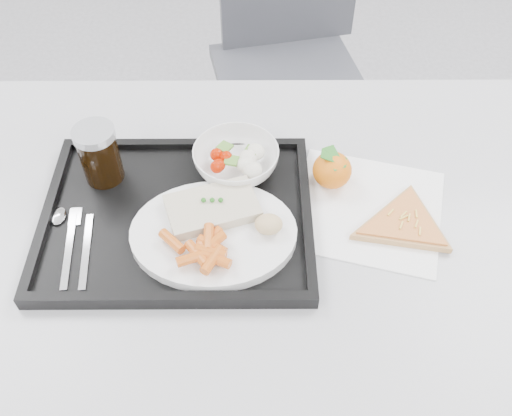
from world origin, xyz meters
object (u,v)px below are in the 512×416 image
at_px(dinner_plate, 214,233).
at_px(tangerine, 332,170).
at_px(salad_bowl, 236,160).
at_px(cola_glass, 99,153).
at_px(tray, 178,216).
at_px(pizza_slice, 404,224).
at_px(table, 246,248).
at_px(chair, 290,40).

distance_m(dinner_plate, tangerine, 0.24).
height_order(salad_bowl, cola_glass, cola_glass).
height_order(tray, cola_glass, cola_glass).
bearing_deg(pizza_slice, table, 178.47).
relative_size(tray, dinner_plate, 1.67).
bearing_deg(salad_bowl, table, -81.35).
bearing_deg(cola_glass, dinner_plate, -34.74).
distance_m(cola_glass, pizza_slice, 0.53).
bearing_deg(chair, table, -97.86).
bearing_deg(tangerine, salad_bowl, 172.30).
xyz_separation_m(dinner_plate, salad_bowl, (0.03, 0.15, 0.01)).
distance_m(table, cola_glass, 0.30).
relative_size(table, dinner_plate, 4.44).
xyz_separation_m(table, cola_glass, (-0.25, 0.10, 0.14)).
bearing_deg(table, salad_bowl, 98.65).
xyz_separation_m(table, dinner_plate, (-0.05, -0.04, 0.09)).
height_order(tray, dinner_plate, dinner_plate).
bearing_deg(tray, pizza_slice, -2.80).
height_order(salad_bowl, pizza_slice, salad_bowl).
distance_m(tray, tangerine, 0.28).
distance_m(table, tangerine, 0.21).
bearing_deg(cola_glass, salad_bowl, 3.90).
bearing_deg(tangerine, pizza_slice, -41.84).
relative_size(salad_bowl, pizza_slice, 0.62).
height_order(dinner_plate, cola_glass, cola_glass).
xyz_separation_m(chair, cola_glass, (-0.37, -0.78, 0.28)).
height_order(cola_glass, pizza_slice, cola_glass).
bearing_deg(dinner_plate, table, 35.57).
height_order(chair, cola_glass, chair).
xyz_separation_m(dinner_plate, cola_glass, (-0.20, 0.14, 0.05)).
bearing_deg(table, tangerine, 32.04).
bearing_deg(pizza_slice, cola_glass, 168.13).
bearing_deg(chair, tray, -105.25).
xyz_separation_m(tray, tangerine, (0.27, 0.08, 0.03)).
height_order(chair, pizza_slice, chair).
xyz_separation_m(tray, dinner_plate, (0.06, -0.05, 0.02)).
bearing_deg(cola_glass, tangerine, -0.98).
bearing_deg(dinner_plate, tray, 142.63).
xyz_separation_m(table, chair, (0.12, 0.88, -0.15)).
height_order(tray, salad_bowl, salad_bowl).
relative_size(table, cola_glass, 11.11).
bearing_deg(dinner_plate, chair, 79.31).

